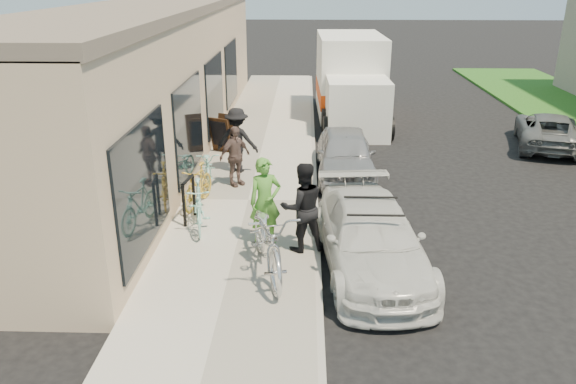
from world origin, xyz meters
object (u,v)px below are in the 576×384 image
object	(u,v)px
sedan_silver	(345,154)
sandwich_board	(223,133)
tandem_bike	(268,239)
bystander_b	(235,156)
cruiser_bike_b	(208,166)
sedan_white	(371,238)
moving_truck	(351,83)
cruiser_bike_c	(198,186)
woman_rider	(265,201)
cruiser_bike_a	(199,206)
far_car_gray	(548,130)
bike_rack	(189,195)
bystander_a	(237,140)
man_standing	(302,207)

from	to	relation	value
sedan_silver	sandwich_board	bearing A→B (deg)	154.47
tandem_bike	bystander_b	size ratio (longest dim) A/B	1.61
cruiser_bike_b	sandwich_board	bearing A→B (deg)	78.24
sedan_white	sedan_silver	world-z (taller)	sedan_white
moving_truck	cruiser_bike_c	distance (m)	9.67
bystander_b	woman_rider	bearing A→B (deg)	-116.82
moving_truck	sedan_silver	bearing A→B (deg)	-96.47
moving_truck	cruiser_bike_a	bearing A→B (deg)	-112.01
moving_truck	far_car_gray	size ratio (longest dim) A/B	1.60
bike_rack	moving_truck	world-z (taller)	moving_truck
sedan_silver	moving_truck	size ratio (longest dim) A/B	0.60
moving_truck	bystander_a	distance (m)	7.29
sandwich_board	bystander_a	xyz separation A→B (m)	(0.63, -1.80, 0.32)
bike_rack	far_car_gray	world-z (taller)	bike_rack
sandwich_board	bystander_a	world-z (taller)	bystander_a
sedan_white	cruiser_bike_c	bearing A→B (deg)	139.41
sedan_silver	bystander_a	distance (m)	2.85
sedan_silver	bystander_b	size ratio (longest dim) A/B	2.45
bike_rack	man_standing	xyz separation A→B (m)	(2.37, -1.24, 0.29)
sandwich_board	tandem_bike	bearing A→B (deg)	-53.12
sedan_silver	cruiser_bike_c	xyz separation A→B (m)	(-3.43, -2.45, -0.01)
sandwich_board	woman_rider	world-z (taller)	woman_rider
cruiser_bike_a	man_standing	bearing A→B (deg)	-33.24
sedan_white	cruiser_bike_b	size ratio (longest dim) A/B	2.75
far_car_gray	cruiser_bike_a	xyz separation A→B (m)	(-9.62, -6.58, 0.10)
bike_rack	cruiser_bike_a	distance (m)	0.44
cruiser_bike_c	bystander_b	world-z (taller)	bystander_b
bike_rack	cruiser_bike_b	bearing A→B (deg)	90.01
bike_rack	moving_truck	distance (m)	10.47
sedan_white	bystander_b	bearing A→B (deg)	121.85
bike_rack	moving_truck	xyz separation A→B (m)	(4.04, 9.64, 0.60)
woman_rider	cruiser_bike_c	bearing A→B (deg)	113.37
sandwich_board	far_car_gray	bearing A→B (deg)	30.06
tandem_bike	woman_rider	bearing A→B (deg)	82.14
sedan_white	cruiser_bike_c	xyz separation A→B (m)	(-3.57, 2.54, 0.00)
sedan_silver	cruiser_bike_b	size ratio (longest dim) A/B	2.31
bystander_b	sandwich_board	bearing A→B (deg)	59.89
tandem_bike	cruiser_bike_c	xyz separation A→B (m)	(-1.75, 2.98, -0.16)
tandem_bike	bystander_b	xyz separation A→B (m)	(-1.08, 4.28, 0.12)
far_car_gray	cruiser_bike_b	world-z (taller)	far_car_gray
sandwich_board	man_standing	size ratio (longest dim) A/B	0.61
bystander_a	man_standing	bearing A→B (deg)	122.06
bike_rack	bystander_b	distance (m)	2.28
far_car_gray	woman_rider	xyz separation A→B (m)	(-8.23, -7.20, 0.47)
sandwich_board	man_standing	distance (m)	6.67
cruiser_bike_a	bystander_a	size ratio (longest dim) A/B	0.95
woman_rider	cruiser_bike_b	xyz separation A→B (m)	(-1.67, 3.35, -0.43)
sandwich_board	sedan_white	xyz separation A→B (m)	(3.59, -6.68, -0.07)
man_standing	moving_truck	bearing A→B (deg)	-115.29
bike_rack	woman_rider	xyz separation A→B (m)	(1.67, -0.96, 0.28)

